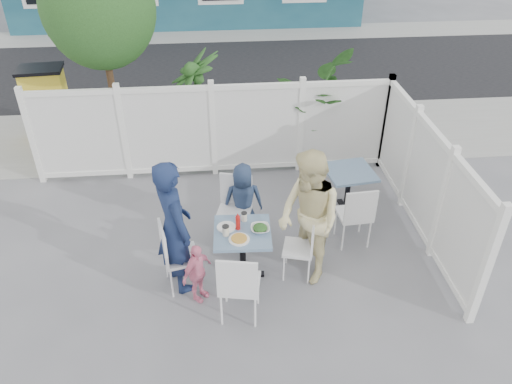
{
  "coord_description": "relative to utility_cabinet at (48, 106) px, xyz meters",
  "views": [
    {
      "loc": [
        0.14,
        -5.01,
        4.54
      ],
      "look_at": [
        0.61,
        0.2,
        1.04
      ],
      "focal_mm": 35.0,
      "sensor_mm": 36.0,
      "label": 1
    }
  ],
  "objects": [
    {
      "name": "coffee_cup_a",
      "position": [
        3.17,
        -4.26,
        0.12
      ],
      "size": [
        0.08,
        0.08,
        0.12
      ],
      "primitive_type": "cylinder",
      "color": "beige",
      "rests_on": "main_table"
    },
    {
      "name": "woman",
      "position": [
        4.19,
        -4.22,
        0.22
      ],
      "size": [
        0.96,
        1.06,
        1.79
      ],
      "primitive_type": "imported",
      "rotation": [
        0.0,
        0.0,
        -1.16
      ],
      "color": "#D4BB51",
      "rests_on": "ground"
    },
    {
      "name": "ground",
      "position": [
        2.97,
        -4.0,
        -0.68
      ],
      "size": [
        80.0,
        80.0,
        0.0
      ],
      "primitive_type": "plane",
      "color": "slate"
    },
    {
      "name": "chair_right",
      "position": [
        4.15,
        -4.23,
        -0.18
      ],
      "size": [
        0.46,
        0.47,
        0.86
      ],
      "rotation": [
        0.0,
        0.0,
        1.31
      ],
      "color": "white",
      "rests_on": "ground"
    },
    {
      "name": "fence_back",
      "position": [
        3.07,
        -1.6,
        0.11
      ],
      "size": [
        5.86,
        0.08,
        1.6
      ],
      "color": "white",
      "rests_on": "ground"
    },
    {
      "name": "man",
      "position": [
        2.56,
        -4.24,
        0.22
      ],
      "size": [
        0.66,
        0.77,
        1.78
      ],
      "primitive_type": "imported",
      "rotation": [
        0.0,
        0.0,
        2.01
      ],
      "color": "#182549",
      "rests_on": "ground"
    },
    {
      "name": "chair_near",
      "position": [
        3.28,
        -4.93,
        -0.09
      ],
      "size": [
        0.53,
        0.51,
        1.0
      ],
      "rotation": [
        0.0,
        0.0,
        -0.18
      ],
      "color": "white",
      "rests_on": "ground"
    },
    {
      "name": "potted_shrub_a",
      "position": [
        2.82,
        -0.9,
        0.28
      ],
      "size": [
        1.25,
        1.25,
        1.9
      ],
      "primitive_type": "imported",
      "rotation": [
        0.0,
        0.0,
        4.91
      ],
      "color": "#20441A",
      "rests_on": "ground"
    },
    {
      "name": "far_sidewalk",
      "position": [
        2.97,
        6.6,
        -0.67
      ],
      "size": [
        24.0,
        1.6,
        0.01
      ],
      "primitive_type": "cube",
      "color": "gray",
      "rests_on": "ground"
    },
    {
      "name": "main_table",
      "position": [
        3.38,
        -4.2,
        -0.11
      ],
      "size": [
        0.73,
        0.73,
        0.74
      ],
      "rotation": [
        0.0,
        0.0,
        -0.05
      ],
      "color": "teal",
      "rests_on": "ground"
    },
    {
      "name": "utility_cabinet",
      "position": [
        0.0,
        0.0,
        0.0
      ],
      "size": [
        0.77,
        0.59,
        1.35
      ],
      "primitive_type": "cube",
      "rotation": [
        0.0,
        0.0,
        0.09
      ],
      "color": "gold",
      "rests_on": "ground"
    },
    {
      "name": "toddler",
      "position": [
        2.81,
        -4.54,
        -0.27
      ],
      "size": [
        0.46,
        0.49,
        0.82
      ],
      "primitive_type": "imported",
      "rotation": [
        0.0,
        0.0,
        0.86
      ],
      "color": "pink",
      "rests_on": "ground"
    },
    {
      "name": "salad_bowl",
      "position": [
        3.6,
        -4.21,
        0.09
      ],
      "size": [
        0.23,
        0.23,
        0.06
      ],
      "primitive_type": "imported",
      "color": "white",
      "rests_on": "main_table"
    },
    {
      "name": "plate_main",
      "position": [
        3.33,
        -4.37,
        0.07
      ],
      "size": [
        0.26,
        0.26,
        0.02
      ],
      "primitive_type": "cylinder",
      "color": "white",
      "rests_on": "main_table"
    },
    {
      "name": "tree",
      "position": [
        1.37,
        -0.7,
        1.91
      ],
      "size": [
        1.8,
        1.62,
        3.59
      ],
      "color": "#382316",
      "rests_on": "ground"
    },
    {
      "name": "boy",
      "position": [
        3.45,
        -3.31,
        -0.11
      ],
      "size": [
        0.56,
        0.36,
        1.14
      ],
      "primitive_type": "imported",
      "rotation": [
        0.0,
        0.0,
        3.14
      ],
      "color": "#21304C",
      "rests_on": "ground"
    },
    {
      "name": "ketchup_bottle",
      "position": [
        3.33,
        -4.15,
        0.15
      ],
      "size": [
        0.06,
        0.06,
        0.19
      ],
      "primitive_type": "cylinder",
      "color": "#B11311",
      "rests_on": "main_table"
    },
    {
      "name": "fence_right",
      "position": [
        5.97,
        -3.4,
        0.11
      ],
      "size": [
        0.08,
        3.66,
        1.6
      ],
      "rotation": [
        0.0,
        0.0,
        1.57
      ],
      "color": "white",
      "rests_on": "ground"
    },
    {
      "name": "near_sidewalk",
      "position": [
        2.97,
        -0.2,
        -0.67
      ],
      "size": [
        24.0,
        2.6,
        0.01
      ],
      "primitive_type": "cube",
      "color": "gray",
      "rests_on": "ground"
    },
    {
      "name": "spare_table",
      "position": [
        5.05,
        -2.9,
        -0.12
      ],
      "size": [
        0.77,
        0.77,
        0.72
      ],
      "rotation": [
        0.0,
        0.0,
        0.13
      ],
      "color": "teal",
      "rests_on": "ground"
    },
    {
      "name": "plate_side",
      "position": [
        3.18,
        -4.11,
        0.07
      ],
      "size": [
        0.24,
        0.24,
        0.02
      ],
      "primitive_type": "cylinder",
      "color": "white",
      "rests_on": "main_table"
    },
    {
      "name": "chair_left",
      "position": [
        2.53,
        -4.3,
        -0.12
      ],
      "size": [
        0.5,
        0.52,
        0.95
      ],
      "rotation": [
        0.0,
        0.0,
        -1.33
      ],
      "color": "white",
      "rests_on": "ground"
    },
    {
      "name": "pepper_shaker",
      "position": [
        3.34,
        -3.97,
        0.09
      ],
      "size": [
        0.03,
        0.03,
        0.07
      ],
      "primitive_type": "cylinder",
      "color": "black",
      "rests_on": "main_table"
    },
    {
      "name": "street",
      "position": [
        2.97,
        3.5,
        -0.67
      ],
      "size": [
        24.0,
        5.0,
        0.01
      ],
      "primitive_type": "cube",
      "color": "black",
      "rests_on": "ground"
    },
    {
      "name": "potted_shrub_b",
      "position": [
        4.75,
        -1.0,
        0.23
      ],
      "size": [
        1.92,
        2.04,
        1.82
      ],
      "primitive_type": "imported",
      "rotation": [
        0.0,
        0.0,
        1.2
      ],
      "color": "#20441A",
      "rests_on": "ground"
    },
    {
      "name": "chair_spare",
      "position": [
        4.96,
        -3.71,
        -0.12
      ],
      "size": [
        0.47,
        0.45,
        0.96
      ],
      "rotation": [
        0.0,
        0.0,
        0.07
      ],
      "color": "white",
      "rests_on": "ground"
    },
    {
      "name": "coffee_cup_b",
      "position": [
        3.42,
        -3.99,
        0.12
      ],
      "size": [
        0.07,
        0.07,
        0.11
      ],
      "primitive_type": "cylinder",
      "color": "beige",
      "rests_on": "main_table"
    },
    {
      "name": "salt_shaker",
      "position": [
        3.32,
        -3.98,
        0.1
      ],
      "size": [
        0.03,
        0.03,
        0.07
      ],
      "primitive_type": "cylinder",
      "color": "white",
      "rests_on": "main_table"
    },
    {
      "name": "chair_back",
      "position": [
        3.32,
        -3.39,
        -0.1
      ],
      "size": [
        0.54,
        0.53,
        0.99
      ],
      "rotation": [
        0.0,
        0.0,
        2.89
      ],
      "color": "white",
      "rests_on": "ground"
    }
  ]
}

